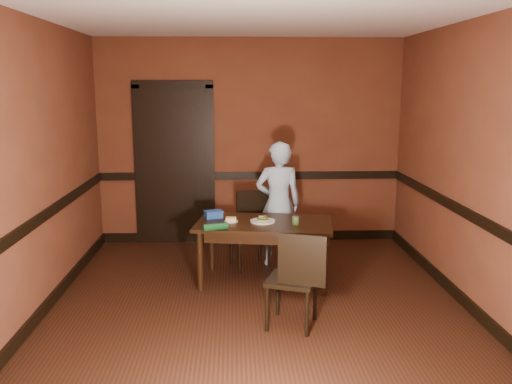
{
  "coord_description": "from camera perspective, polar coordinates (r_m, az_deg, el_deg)",
  "views": [
    {
      "loc": [
        -0.22,
        -4.92,
        2.1
      ],
      "look_at": [
        0.0,
        0.35,
        1.05
      ],
      "focal_mm": 38.0,
      "sensor_mm": 36.0,
      "label": 1
    }
  ],
  "objects": [
    {
      "name": "food_tub",
      "position": [
        5.92,
        -4.49,
        -2.36
      ],
      "size": [
        0.22,
        0.19,
        0.08
      ],
      "rotation": [
        0.0,
        0.0,
        0.33
      ],
      "color": "#2757B5",
      "rests_on": "dining_table"
    },
    {
      "name": "floor",
      "position": [
        5.35,
        0.16,
        -11.84
      ],
      "size": [
        4.0,
        4.5,
        0.01
      ],
      "primitive_type": "cube",
      "color": "black",
      "rests_on": "ground"
    },
    {
      "name": "wall_front",
      "position": [
        2.78,
        2.28,
        -4.35
      ],
      "size": [
        4.0,
        0.02,
        2.7
      ],
      "primitive_type": "cube",
      "color": "brown",
      "rests_on": "ground"
    },
    {
      "name": "wall_right",
      "position": [
        5.45,
        21.7,
        2.55
      ],
      "size": [
        0.02,
        4.5,
        2.7
      ],
      "primitive_type": "cube",
      "color": "brown",
      "rests_on": "ground"
    },
    {
      "name": "ceiling",
      "position": [
        4.96,
        0.18,
        18.21
      ],
      "size": [
        4.0,
        4.5,
        0.01
      ],
      "primitive_type": "cube",
      "color": "silver",
      "rests_on": "ground"
    },
    {
      "name": "baseboard_back",
      "position": [
        7.44,
        -0.62,
        -4.66
      ],
      "size": [
        4.0,
        0.03,
        0.12
      ],
      "primitive_type": "cube",
      "color": "black",
      "rests_on": "ground"
    },
    {
      "name": "dining_table",
      "position": [
        5.84,
        0.87,
        -6.35
      ],
      "size": [
        1.53,
        1.01,
        0.67
      ],
      "primitive_type": "cube",
      "rotation": [
        0.0,
        0.0,
        -0.15
      ],
      "color": "black",
      "rests_on": "floor"
    },
    {
      "name": "door",
      "position": [
        7.25,
        -8.57,
        3.13
      ],
      "size": [
        1.05,
        0.07,
        2.2
      ],
      "color": "black",
      "rests_on": "ground"
    },
    {
      "name": "sandwich_plate",
      "position": [
        5.74,
        0.72,
        -2.99
      ],
      "size": [
        0.26,
        0.26,
        0.07
      ],
      "rotation": [
        0.0,
        0.0,
        -0.01
      ],
      "color": "silver",
      "rests_on": "dining_table"
    },
    {
      "name": "wall_back",
      "position": [
        7.21,
        -0.64,
        5.28
      ],
      "size": [
        4.0,
        0.02,
        2.7
      ],
      "primitive_type": "cube",
      "color": "brown",
      "rests_on": "ground"
    },
    {
      "name": "chair_far",
      "position": [
        6.28,
        -0.65,
        -4.07
      ],
      "size": [
        0.5,
        0.5,
        0.88
      ],
      "primitive_type": null,
      "rotation": [
        0.0,
        0.0,
        0.27
      ],
      "color": "black",
      "rests_on": "floor"
    },
    {
      "name": "baseboard_right",
      "position": [
        5.76,
        20.63,
        -10.22
      ],
      "size": [
        0.03,
        4.5,
        0.12
      ],
      "primitive_type": "cube",
      "color": "black",
      "rests_on": "ground"
    },
    {
      "name": "person",
      "position": [
        6.33,
        2.36,
        -1.25
      ],
      "size": [
        0.55,
        0.38,
        1.46
      ],
      "primitive_type": "imported",
      "rotation": [
        0.0,
        0.0,
        3.19
      ],
      "color": "#A8C8DE",
      "rests_on": "floor"
    },
    {
      "name": "sauce_jar",
      "position": [
        5.64,
        4.2,
        -3.02
      ],
      "size": [
        0.07,
        0.07,
        0.09
      ],
      "rotation": [
        0.0,
        0.0,
        -0.16
      ],
      "color": "#579940",
      "rests_on": "dining_table"
    },
    {
      "name": "wrapped_veg",
      "position": [
        5.43,
        -4.3,
        -3.69
      ],
      "size": [
        0.26,
        0.15,
        0.07
      ],
      "primitive_type": "cylinder",
      "rotation": [
        0.0,
        1.57,
        0.34
      ],
      "color": "#134E21",
      "rests_on": "dining_table"
    },
    {
      "name": "dado_left",
      "position": [
        5.36,
        -21.57,
        -2.48
      ],
      "size": [
        0.03,
        4.5,
        0.1
      ],
      "primitive_type": "cube",
      "color": "black",
      "rests_on": "ground"
    },
    {
      "name": "cheese_saucer",
      "position": [
        5.76,
        -2.65,
        -2.94
      ],
      "size": [
        0.15,
        0.15,
        0.05
      ],
      "rotation": [
        0.0,
        0.0,
        0.08
      ],
      "color": "silver",
      "rests_on": "dining_table"
    },
    {
      "name": "wall_left",
      "position": [
        5.28,
        -22.07,
        2.28
      ],
      "size": [
        0.02,
        4.5,
        2.7
      ],
      "primitive_type": "cube",
      "color": "brown",
      "rests_on": "ground"
    },
    {
      "name": "dado_right",
      "position": [
        5.52,
        21.23,
        -2.06
      ],
      "size": [
        0.03,
        4.5,
        0.1
      ],
      "primitive_type": "cube",
      "color": "black",
      "rests_on": "ground"
    },
    {
      "name": "baseboard_left",
      "position": [
        5.61,
        -20.95,
        -10.85
      ],
      "size": [
        0.03,
        4.5,
        0.12
      ],
      "primitive_type": "cube",
      "color": "black",
      "rests_on": "ground"
    },
    {
      "name": "chair_near",
      "position": [
        4.79,
        3.81,
        -9.01
      ],
      "size": [
        0.53,
        0.53,
        0.88
      ],
      "primitive_type": null,
      "rotation": [
        0.0,
        0.0,
        2.8
      ],
      "color": "black",
      "rests_on": "floor"
    },
    {
      "name": "dado_back",
      "position": [
        7.26,
        -0.63,
        1.73
      ],
      "size": [
        4.0,
        0.03,
        0.1
      ],
      "primitive_type": "cube",
      "color": "black",
      "rests_on": "ground"
    }
  ]
}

